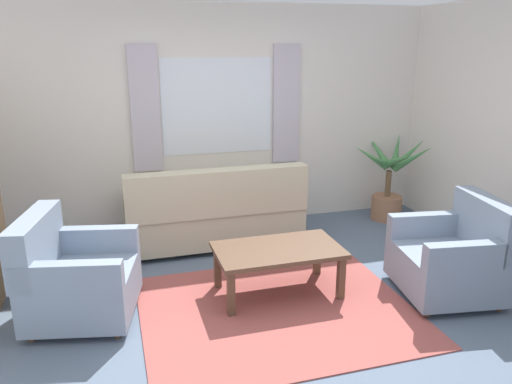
{
  "coord_description": "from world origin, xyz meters",
  "views": [
    {
      "loc": [
        -1.23,
        -3.52,
        2.16
      ],
      "look_at": [
        0.02,
        0.7,
        0.84
      ],
      "focal_mm": 35.01,
      "sensor_mm": 36.0,
      "label": 1
    }
  ],
  "objects_px": {
    "potted_plant": "(389,183)",
    "armchair_left": "(74,277)",
    "armchair_right": "(454,257)",
    "coffee_table": "(278,254)",
    "couch": "(214,213)"
  },
  "relations": [
    {
      "from": "armchair_left",
      "to": "armchair_right",
      "type": "relative_size",
      "value": 1.04
    },
    {
      "from": "couch",
      "to": "armchair_right",
      "type": "distance_m",
      "value": 2.47
    },
    {
      "from": "couch",
      "to": "coffee_table",
      "type": "xyz_separation_m",
      "value": [
        0.31,
        -1.26,
        0.01
      ]
    },
    {
      "from": "armchair_right",
      "to": "couch",
      "type": "bearing_deg",
      "value": -125.0
    },
    {
      "from": "armchair_right",
      "to": "potted_plant",
      "type": "height_order",
      "value": "potted_plant"
    },
    {
      "from": "couch",
      "to": "coffee_table",
      "type": "relative_size",
      "value": 1.73
    },
    {
      "from": "couch",
      "to": "armchair_right",
      "type": "bearing_deg",
      "value": 136.39
    },
    {
      "from": "coffee_table",
      "to": "armchair_left",
      "type": "bearing_deg",
      "value": 176.83
    },
    {
      "from": "potted_plant",
      "to": "coffee_table",
      "type": "bearing_deg",
      "value": -143.13
    },
    {
      "from": "coffee_table",
      "to": "armchair_right",
      "type": "bearing_deg",
      "value": -16.67
    },
    {
      "from": "coffee_table",
      "to": "couch",
      "type": "bearing_deg",
      "value": 103.62
    },
    {
      "from": "couch",
      "to": "potted_plant",
      "type": "xyz_separation_m",
      "value": [
        2.29,
        0.23,
        0.11
      ]
    },
    {
      "from": "potted_plant",
      "to": "armchair_left",
      "type": "bearing_deg",
      "value": -159.26
    },
    {
      "from": "couch",
      "to": "armchair_right",
      "type": "height_order",
      "value": "couch"
    },
    {
      "from": "couch",
      "to": "armchair_left",
      "type": "bearing_deg",
      "value": 39.93
    }
  ]
}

